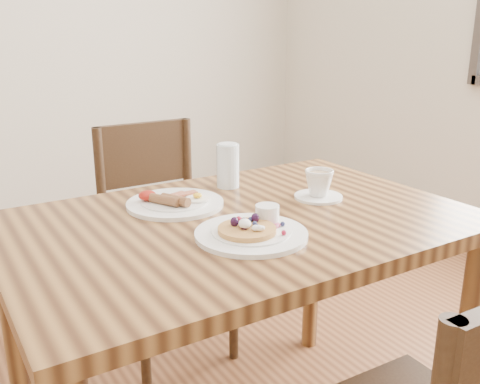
{
  "coord_description": "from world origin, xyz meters",
  "views": [
    {
      "loc": [
        -0.69,
        -1.12,
        1.23
      ],
      "look_at": [
        0.0,
        0.0,
        0.82
      ],
      "focal_mm": 40.0,
      "sensor_mm": 36.0,
      "label": 1
    }
  ],
  "objects_px": {
    "dining_table": "(240,252)",
    "chair_far": "(161,229)",
    "pancake_plate": "(252,230)",
    "teacup_saucer": "(319,186)",
    "water_glass": "(228,166)",
    "breakfast_plate": "(174,202)"
  },
  "relations": [
    {
      "from": "breakfast_plate",
      "to": "water_glass",
      "type": "height_order",
      "value": "water_glass"
    },
    {
      "from": "pancake_plate",
      "to": "water_glass",
      "type": "relative_size",
      "value": 2.0
    },
    {
      "from": "dining_table",
      "to": "chair_far",
      "type": "bearing_deg",
      "value": 85.42
    },
    {
      "from": "chair_far",
      "to": "breakfast_plate",
      "type": "distance_m",
      "value": 0.57
    },
    {
      "from": "teacup_saucer",
      "to": "dining_table",
      "type": "bearing_deg",
      "value": -175.73
    },
    {
      "from": "chair_far",
      "to": "water_glass",
      "type": "height_order",
      "value": "water_glass"
    },
    {
      "from": "dining_table",
      "to": "water_glass",
      "type": "relative_size",
      "value": 8.91
    },
    {
      "from": "pancake_plate",
      "to": "water_glass",
      "type": "height_order",
      "value": "water_glass"
    },
    {
      "from": "pancake_plate",
      "to": "dining_table",
      "type": "bearing_deg",
      "value": 70.9
    },
    {
      "from": "chair_far",
      "to": "water_glass",
      "type": "distance_m",
      "value": 0.52
    },
    {
      "from": "dining_table",
      "to": "water_glass",
      "type": "xyz_separation_m",
      "value": [
        0.12,
        0.26,
        0.17
      ]
    },
    {
      "from": "dining_table",
      "to": "breakfast_plate",
      "type": "height_order",
      "value": "breakfast_plate"
    },
    {
      "from": "chair_far",
      "to": "pancake_plate",
      "type": "xyz_separation_m",
      "value": [
        -0.1,
        -0.78,
        0.27
      ]
    },
    {
      "from": "pancake_plate",
      "to": "breakfast_plate",
      "type": "relative_size",
      "value": 1.0
    },
    {
      "from": "water_glass",
      "to": "breakfast_plate",
      "type": "bearing_deg",
      "value": -159.83
    },
    {
      "from": "breakfast_plate",
      "to": "water_glass",
      "type": "relative_size",
      "value": 2.0
    },
    {
      "from": "pancake_plate",
      "to": "teacup_saucer",
      "type": "height_order",
      "value": "teacup_saucer"
    },
    {
      "from": "chair_far",
      "to": "water_glass",
      "type": "xyz_separation_m",
      "value": [
        0.06,
        -0.39,
        0.32
      ]
    },
    {
      "from": "dining_table",
      "to": "teacup_saucer",
      "type": "xyz_separation_m",
      "value": [
        0.28,
        0.02,
        0.14
      ]
    },
    {
      "from": "chair_far",
      "to": "pancake_plate",
      "type": "relative_size",
      "value": 3.26
    },
    {
      "from": "breakfast_plate",
      "to": "water_glass",
      "type": "distance_m",
      "value": 0.24
    },
    {
      "from": "chair_far",
      "to": "teacup_saucer",
      "type": "distance_m",
      "value": 0.74
    }
  ]
}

